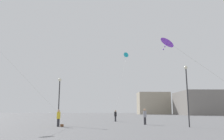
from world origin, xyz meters
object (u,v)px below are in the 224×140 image
object	(u,v)px
kite_violet_diamond	(168,42)
building_left_hall	(153,103)
person_in_yellow	(58,117)
lamppost_east	(59,93)
person_in_grey	(145,116)
person_in_black	(115,115)
kite_cyan_diamond	(126,55)
building_centre_hall	(210,103)
handbag_beside_flyer	(62,125)
lamppost_west	(187,86)

from	to	relation	value
kite_violet_diamond	building_left_hall	world-z (taller)	building_left_hall
person_in_yellow	lamppost_east	size ratio (longest dim) A/B	0.32
kite_violet_diamond	building_left_hall	distance (m)	81.26
kite_violet_diamond	person_in_grey	bearing A→B (deg)	93.74
person_in_black	building_left_hall	distance (m)	65.89
kite_cyan_diamond	building_centre_hall	distance (m)	52.90
kite_cyan_diamond	handbag_beside_flyer	distance (m)	22.22
person_in_yellow	kite_cyan_diamond	xyz separation A→B (m)	(7.74, 17.56, 10.79)
lamppost_west	person_in_black	bearing A→B (deg)	122.87
building_left_hall	kite_cyan_diamond	bearing A→B (deg)	-104.51
person_in_yellow	lamppost_east	bearing A→B (deg)	143.48
building_left_hall	lamppost_east	size ratio (longest dim) A/B	2.64
building_left_hall	building_centre_hall	world-z (taller)	building_left_hall
person_in_grey	lamppost_west	xyz separation A→B (m)	(3.73, -3.79, 2.94)
person_in_yellow	building_centre_hall	size ratio (longest dim) A/B	0.07
person_in_yellow	kite_violet_diamond	xyz separation A→B (m)	(9.63, -6.25, 5.73)
person_in_yellow	lamppost_east	world-z (taller)	lamppost_east
lamppost_east	kite_violet_diamond	bearing A→B (deg)	-39.55
person_in_grey	lamppost_west	bearing A→B (deg)	-0.68
kite_cyan_diamond	lamppost_west	size ratio (longest dim) A/B	1.83
kite_cyan_diamond	building_centre_hall	world-z (taller)	kite_cyan_diamond
kite_violet_diamond	kite_cyan_diamond	distance (m)	24.41
kite_cyan_diamond	building_left_hall	bearing A→B (deg)	75.49
person_in_grey	person_in_black	size ratio (longest dim) A/B	1.10
building_left_hall	handbag_beside_flyer	xyz separation A→B (m)	(-21.99, -73.88, -4.52)
building_centre_hall	handbag_beside_flyer	world-z (taller)	building_centre_hall
kite_cyan_diamond	handbag_beside_flyer	bearing A→B (deg)	-112.94
kite_cyan_diamond	building_centre_hall	size ratio (longest dim) A/B	0.47
lamppost_west	kite_cyan_diamond	bearing A→B (deg)	105.43
kite_violet_diamond	lamppost_east	xyz separation A→B (m)	(-10.20, 8.43, -3.21)
kite_violet_diamond	building_centre_hall	xyz separation A→B (m)	(30.71, 64.78, -2.47)
lamppost_east	building_centre_hall	bearing A→B (deg)	54.02
handbag_beside_flyer	lamppost_east	bearing A→B (deg)	113.98
building_centre_hall	handbag_beside_flyer	size ratio (longest dim) A/B	72.48
lamppost_east	kite_cyan_diamond	bearing A→B (deg)	61.61
building_centre_hall	person_in_grey	bearing A→B (deg)	-119.54
person_in_yellow	person_in_black	bearing A→B (deg)	99.84
person_in_black	building_left_hall	bearing A→B (deg)	-136.94
building_left_hall	handbag_beside_flyer	distance (m)	77.22
building_centre_hall	lamppost_east	world-z (taller)	building_centre_hall
building_left_hall	person_in_black	bearing A→B (deg)	-104.65
person_in_yellow	kite_cyan_diamond	world-z (taller)	kite_cyan_diamond
person_in_grey	kite_violet_diamond	xyz separation A→B (m)	(0.62, -9.49, 5.66)
person_in_yellow	building_centre_hall	distance (m)	71.16
building_left_hall	building_centre_hall	xyz separation A→B (m)	(18.00, -15.45, -0.46)
person_in_grey	kite_cyan_diamond	world-z (taller)	kite_cyan_diamond
kite_violet_diamond	kite_cyan_diamond	xyz separation A→B (m)	(-1.89, 23.81, 5.07)
person_in_black	person_in_yellow	bearing A→B (deg)	28.85
person_in_grey	kite_cyan_diamond	bearing A→B (deg)	139.85
person_in_yellow	handbag_beside_flyer	xyz separation A→B (m)	(0.35, 0.10, -0.80)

